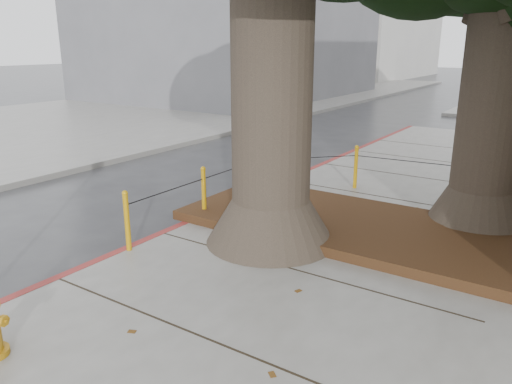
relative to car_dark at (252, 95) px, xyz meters
The scene contains 6 objects.
ground 20.98m from the car_dark, 58.50° to the right, with size 140.00×140.00×0.00m, color #28282B.
sidewalk_opposite 8.47m from the car_dark, 111.09° to the right, with size 14.00×60.00×0.15m, color slate.
curb_red 17.81m from the car_dark, 59.78° to the right, with size 0.14×26.00×0.16m, color maroon.
planter_bed 18.34m from the car_dark, 49.70° to the right, with size 6.40×2.60×0.16m, color black.
bollard_ring 16.86m from the car_dark, 53.23° to the right, with size 3.79×5.39×0.95m.
car_dark is the anchor object (origin of this frame).
Camera 1 is at (3.61, -3.57, 3.17)m, focal length 35.00 mm.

